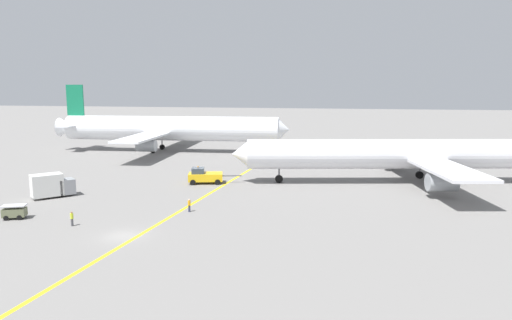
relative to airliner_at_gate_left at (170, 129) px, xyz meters
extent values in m
plane|color=slate|center=(19.89, -63.32, -5.69)|extent=(600.00, 600.00, 0.00)
cube|color=yellow|center=(22.22, -53.32, -5.69)|extent=(9.80, 119.68, 0.01)
cylinder|color=white|center=(0.41, 0.03, 0.09)|extent=(53.39, 9.78, 5.99)
cone|color=white|center=(28.08, 2.02, 0.09)|extent=(3.19, 5.70, 5.51)
cone|color=white|center=(-27.07, -1.94, 0.09)|extent=(3.93, 5.04, 4.79)
cube|color=white|center=(-2.24, -0.16, -0.81)|extent=(9.69, 46.50, 0.44)
cube|color=white|center=(-24.58, -1.77, 0.68)|extent=(4.12, 13.20, 0.28)
cube|color=#14724C|center=(-24.28, -1.74, 6.92)|extent=(4.41, 0.67, 7.67)
cylinder|color=#999EA3|center=(-0.32, -12.98, -2.61)|extent=(4.38, 2.89, 2.60)
cylinder|color=#999EA3|center=(-2.17, 12.80, -2.61)|extent=(4.38, 2.89, 2.60)
cylinder|color=slate|center=(-3.48, 3.16, -3.83)|extent=(0.28, 0.28, 2.44)
cylinder|color=black|center=(-3.48, 3.16, -5.04)|extent=(1.34, 0.64, 1.30)
cylinder|color=slate|center=(-2.99, -3.62, -3.83)|extent=(0.28, 0.28, 2.44)
cylinder|color=black|center=(-2.99, -3.62, -5.04)|extent=(1.34, 0.64, 1.30)
cylinder|color=slate|center=(21.59, 1.55, -3.83)|extent=(0.28, 0.28, 2.44)
cylinder|color=black|center=(21.59, 1.55, -5.04)|extent=(1.34, 0.64, 1.30)
cylinder|color=silver|center=(52.98, -27.68, -0.82)|extent=(53.00, 15.77, 4.94)
cone|color=silver|center=(25.81, -33.40, -0.82)|extent=(3.67, 5.02, 4.54)
cube|color=silver|center=(55.58, -27.13, -1.56)|extent=(14.39, 39.94, 0.44)
cylinder|color=#999EA3|center=(52.33, -16.52, -3.36)|extent=(4.65, 3.41, 2.60)
cylinder|color=#999EA3|center=(56.88, -38.16, -3.36)|extent=(4.65, 3.41, 2.60)
cylinder|color=slate|center=(57.26, -30.26, -4.04)|extent=(0.28, 0.28, 2.00)
cylinder|color=black|center=(57.26, -30.26, -5.04)|extent=(1.39, 0.81, 1.30)
cylinder|color=slate|center=(55.86, -23.60, -4.04)|extent=(0.28, 0.28, 2.00)
cylinder|color=black|center=(55.86, -23.60, -5.04)|extent=(1.39, 0.81, 1.30)
cylinder|color=slate|center=(32.19, -32.05, -4.04)|extent=(0.28, 0.28, 2.00)
cylinder|color=black|center=(32.19, -32.05, -5.04)|extent=(1.39, 0.81, 1.30)
cube|color=gold|center=(20.20, -34.83, -4.61)|extent=(6.21, 4.36, 1.27)
cube|color=#333D47|center=(19.00, -35.16, -3.53)|extent=(2.58, 2.84, 0.90)
cylinder|color=#4C4C51|center=(24.46, -33.69, -4.48)|extent=(3.14, 1.03, 0.20)
sphere|color=orange|center=(19.00, -35.16, -2.90)|extent=(0.24, 0.24, 0.24)
cylinder|color=black|center=(18.63, -36.81, -5.24)|extent=(0.95, 0.52, 0.90)
cylinder|color=black|center=(17.85, -33.91, -5.24)|extent=(0.95, 0.52, 0.90)
cylinder|color=black|center=(22.54, -35.75, -5.24)|extent=(0.95, 0.52, 0.90)
cylinder|color=black|center=(21.76, -32.86, -5.24)|extent=(0.95, 0.52, 0.90)
cube|color=#666B4C|center=(3.71, -59.78, -4.89)|extent=(2.97, 2.34, 1.00)
cube|color=#B2B2B7|center=(3.71, -59.78, -4.04)|extent=(3.11, 2.45, 0.12)
cylinder|color=black|center=(4.15, -58.86, -5.39)|extent=(0.63, 0.40, 0.60)
cylinder|color=black|center=(4.66, -60.16, -5.39)|extent=(0.63, 0.40, 0.60)
cylinder|color=black|center=(2.75, -59.40, -5.39)|extent=(0.63, 0.40, 0.60)
cylinder|color=black|center=(3.26, -60.70, -5.39)|extent=(0.63, 0.40, 0.60)
cube|color=gray|center=(2.66, -47.48, -4.29)|extent=(3.26, 3.25, 2.20)
cube|color=silver|center=(0.86, -49.42, -3.79)|extent=(4.62, 4.71, 3.20)
cylinder|color=black|center=(1.35, -47.86, -5.39)|extent=(0.56, 0.58, 0.60)
cylinder|color=black|center=(2.38, -48.82, -5.39)|extent=(0.56, 0.58, 0.60)
cylinder|color=black|center=(0.33, -48.96, -5.39)|extent=(0.56, 0.58, 0.60)
cylinder|color=black|center=(1.35, -49.92, -5.39)|extent=(0.56, 0.58, 0.60)
cylinder|color=#2D3351|center=(23.59, -52.52, -5.26)|extent=(0.28, 0.28, 0.87)
cylinder|color=orange|center=(23.59, -52.52, -4.52)|extent=(0.36, 0.36, 0.61)
sphere|color=beige|center=(23.59, -52.52, -4.10)|extent=(0.23, 0.23, 0.23)
cylinder|color=#F24C19|center=(23.64, -52.22, -4.40)|extent=(0.05, 0.05, 0.40)
cylinder|color=#4C4C51|center=(12.35, -61.08, -5.26)|extent=(0.28, 0.28, 0.88)
cylinder|color=#D1E02D|center=(12.35, -61.08, -4.51)|extent=(0.36, 0.36, 0.62)
sphere|color=#9E704C|center=(12.35, -61.08, -4.08)|extent=(0.24, 0.24, 0.24)
camera|label=1|loc=(43.60, -107.85, 10.32)|focal=32.62mm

